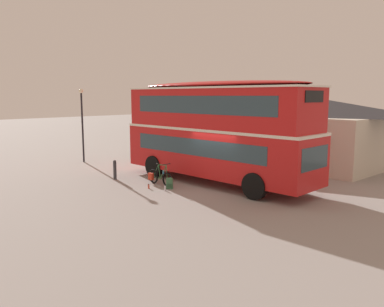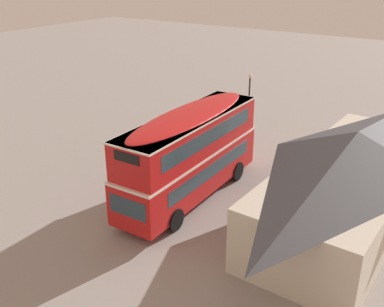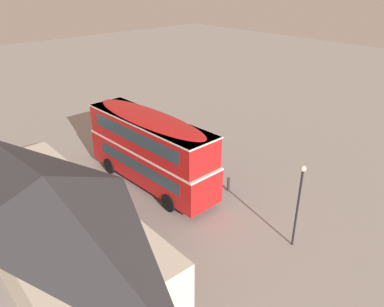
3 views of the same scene
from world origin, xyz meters
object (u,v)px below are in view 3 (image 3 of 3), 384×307
Objects in this scene: double_decker_bus at (150,147)px; water_bottle_clear_plastic at (188,171)px; touring_bicycle at (192,175)px; kerb_bollard at (228,184)px; street_lamp at (299,198)px; backpack_on_ground at (185,172)px; water_bottle_red_squeeze at (199,174)px.

double_decker_bus is 40.61× the size of water_bottle_clear_plastic.
kerb_bollard is at bearing -162.47° from touring_bicycle.
street_lamp is (-8.23, 0.64, 2.44)m from touring_bicycle.
water_bottle_clear_plastic is (0.15, -0.40, -0.15)m from backpack_on_ground.
double_decker_bus is 3.53m from touring_bicycle.
water_bottle_red_squeeze is (-1.28, -3.02, -2.54)m from double_decker_bus.
double_decker_bus is 4.15m from water_bottle_red_squeeze.
water_bottle_red_squeeze is at bearing -161.83° from water_bottle_clear_plastic.
backpack_on_ground is 0.11× the size of street_lamp.
double_decker_bus reaches higher than water_bottle_clear_plastic.
water_bottle_red_squeeze is at bearing -74.20° from touring_bicycle.
touring_bicycle is at bearing 153.81° from water_bottle_clear_plastic.
touring_bicycle is 3.39× the size of backpack_on_ground.
touring_bicycle reaches higher than water_bottle_red_squeeze.
street_lamp is (-8.45, 1.42, 2.72)m from water_bottle_red_squeeze.
touring_bicycle is at bearing -4.47° from street_lamp.
street_lamp reaches higher than touring_bicycle.
backpack_on_ground is 9.50m from street_lamp.
kerb_bollard is (-3.38, -0.67, 0.23)m from backpack_on_ground.
backpack_on_ground is 2.05× the size of water_bottle_clear_plastic.
double_decker_bus is at bearing 37.16° from kerb_bollard.
touring_bicycle is 2.61m from kerb_bollard.
double_decker_bus is 3.76m from water_bottle_clear_plastic.
touring_bicycle is 1.79× the size of kerb_bollard.
kerb_bollard is at bearing -142.84° from double_decker_bus.
water_bottle_clear_plastic is 3.56m from kerb_bollard.
water_bottle_clear_plastic reaches higher than water_bottle_red_squeeze.
touring_bicycle is 0.90m from backpack_on_ground.
water_bottle_red_squeeze is at bearing 0.11° from kerb_bollard.
kerb_bollard is (-3.53, -0.27, 0.38)m from water_bottle_clear_plastic.
double_decker_bus reaches higher than water_bottle_red_squeeze.
touring_bicycle is at bearing 105.80° from water_bottle_red_squeeze.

